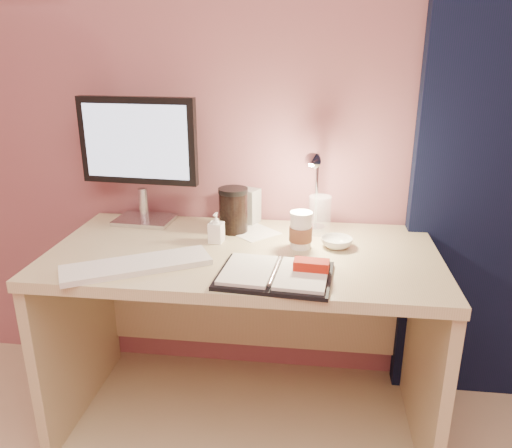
# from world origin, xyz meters

# --- Properties ---
(room) EXTENTS (3.50, 3.50, 3.50)m
(room) POSITION_xyz_m (0.95, 1.69, 1.14)
(room) COLOR #C6B28E
(room) RESTS_ON ground
(desk) EXTENTS (1.40, 0.70, 0.73)m
(desk) POSITION_xyz_m (0.00, 1.45, 0.50)
(desk) COLOR #CABC8F
(desk) RESTS_ON ground
(monitor) EXTENTS (0.48, 0.19, 0.52)m
(monitor) POSITION_xyz_m (-0.46, 1.64, 1.04)
(monitor) COLOR silver
(monitor) RESTS_ON desk
(keyboard) EXTENTS (0.49, 0.36, 0.02)m
(keyboard) POSITION_xyz_m (-0.33, 1.18, 0.74)
(keyboard) COLOR white
(keyboard) RESTS_ON desk
(planner) EXTENTS (0.38, 0.30, 0.06)m
(planner) POSITION_xyz_m (0.14, 1.17, 0.74)
(planner) COLOR black
(planner) RESTS_ON desk
(paper_c) EXTENTS (0.22, 0.22, 0.00)m
(paper_c) POSITION_xyz_m (0.02, 1.56, 0.73)
(paper_c) COLOR white
(paper_c) RESTS_ON desk
(coffee_cup) EXTENTS (0.08, 0.08, 0.14)m
(coffee_cup) POSITION_xyz_m (0.20, 1.43, 0.79)
(coffee_cup) COLOR white
(coffee_cup) RESTS_ON desk
(clear_cup) EXTENTS (0.09, 0.09, 0.15)m
(clear_cup) POSITION_xyz_m (0.27, 1.59, 0.81)
(clear_cup) COLOR white
(clear_cup) RESTS_ON desk
(bowl) EXTENTS (0.12, 0.12, 0.04)m
(bowl) POSITION_xyz_m (0.34, 1.45, 0.75)
(bowl) COLOR silver
(bowl) RESTS_ON desk
(lotion_bottle) EXTENTS (0.06, 0.06, 0.11)m
(lotion_bottle) POSITION_xyz_m (-0.11, 1.45, 0.79)
(lotion_bottle) COLOR white
(lotion_bottle) RESTS_ON desk
(dark_jar) EXTENTS (0.11, 0.11, 0.16)m
(dark_jar) POSITION_xyz_m (-0.07, 1.57, 0.81)
(dark_jar) COLOR black
(dark_jar) RESTS_ON desk
(product_box) EXTENTS (0.12, 0.11, 0.14)m
(product_box) POSITION_xyz_m (-0.03, 1.69, 0.80)
(product_box) COLOR #B1B1AC
(product_box) RESTS_ON desk
(desk_lamp) EXTENTS (0.10, 0.21, 0.33)m
(desk_lamp) POSITION_xyz_m (0.27, 1.55, 0.94)
(desk_lamp) COLOR silver
(desk_lamp) RESTS_ON desk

